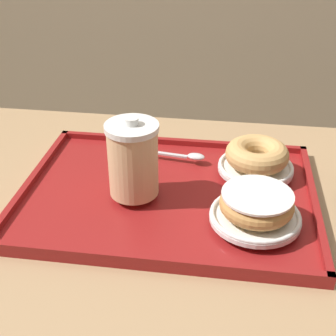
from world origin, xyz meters
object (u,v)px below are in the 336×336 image
object	(u,v)px
donut_chocolate_glazed	(257,203)
donut_plain	(257,154)
spoon	(183,155)
coffee_cup_front	(133,159)

from	to	relation	value
donut_chocolate_glazed	donut_plain	world-z (taller)	donut_plain
donut_plain	spoon	size ratio (longest dim) A/B	0.71
donut_chocolate_glazed	donut_plain	xyz separation A→B (m)	(0.00, 0.16, 0.00)
donut_plain	spoon	world-z (taller)	donut_plain
donut_chocolate_glazed	donut_plain	size ratio (longest dim) A/B	1.00
donut_plain	spoon	xyz separation A→B (m)	(-0.14, 0.03, -0.03)
spoon	donut_chocolate_glazed	bearing A→B (deg)	-45.96
spoon	donut_plain	bearing A→B (deg)	-4.68
donut_chocolate_glazed	spoon	size ratio (longest dim) A/B	0.72
coffee_cup_front	donut_chocolate_glazed	bearing A→B (deg)	-14.03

